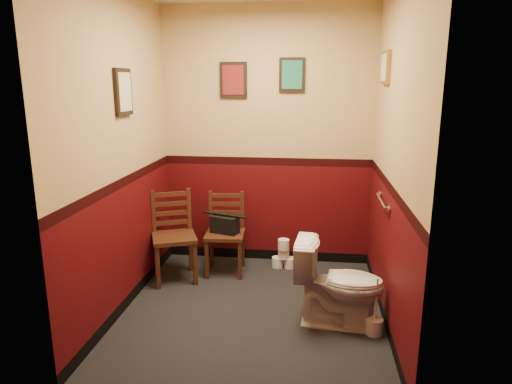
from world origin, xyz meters
TOP-DOWN VIEW (x-y plane):
  - floor at (0.00, 0.00)m, footprint 2.20×2.40m
  - wall_back at (0.00, 1.20)m, footprint 2.20×0.00m
  - wall_front at (0.00, -1.20)m, footprint 2.20×0.00m
  - wall_left at (-1.10, 0.00)m, footprint 0.00×2.40m
  - wall_right at (1.10, 0.00)m, footprint 0.00×2.40m
  - grab_bar at (1.07, 0.25)m, footprint 0.05×0.56m
  - framed_print_back_a at (-0.35, 1.18)m, footprint 0.28×0.04m
  - framed_print_back_b at (0.25, 1.18)m, footprint 0.26×0.04m
  - framed_print_left at (-1.08, 0.10)m, footprint 0.04×0.30m
  - framed_print_right at (1.08, 0.60)m, footprint 0.04×0.34m
  - toilet at (0.72, -0.13)m, footprint 0.75×0.47m
  - toilet_brush at (1.00, -0.25)m, footprint 0.13×0.13m
  - chair_left at (-0.87, 0.59)m, footprint 0.54×0.54m
  - chair_right at (-0.39, 0.82)m, footprint 0.41×0.41m
  - handbag at (-0.39, 0.78)m, footprint 0.31×0.22m
  - tp_stack at (0.20, 0.98)m, footprint 0.25×0.15m

SIDE VIEW (x-z plane):
  - floor at x=0.00m, z-range 0.00..0.00m
  - toilet_brush at x=1.00m, z-range -0.16..0.31m
  - tp_stack at x=0.20m, z-range -0.03..0.30m
  - toilet at x=0.72m, z-range 0.00..0.70m
  - chair_right at x=-0.39m, z-range 0.00..0.83m
  - chair_left at x=-0.87m, z-range 0.00..0.89m
  - handbag at x=-0.39m, z-range 0.42..0.62m
  - grab_bar at x=1.07m, z-range 0.92..0.98m
  - wall_back at x=0.00m, z-range 0.00..2.70m
  - wall_front at x=0.00m, z-range 0.00..2.70m
  - wall_left at x=-1.10m, z-range 0.00..2.70m
  - wall_right at x=1.10m, z-range 0.00..2.70m
  - framed_print_left at x=-1.08m, z-range 1.66..2.04m
  - framed_print_back_a at x=-0.35m, z-range 1.77..2.13m
  - framed_print_back_b at x=0.25m, z-range 1.83..2.17m
  - framed_print_right at x=1.08m, z-range 1.91..2.19m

